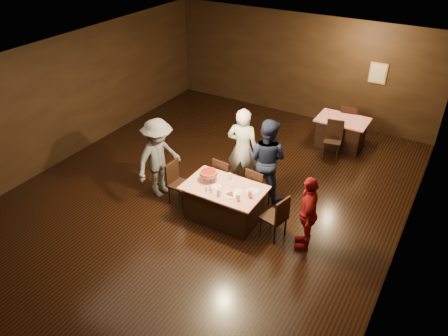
{
  "coord_description": "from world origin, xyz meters",
  "views": [
    {
      "loc": [
        4.34,
        -6.72,
        5.66
      ],
      "look_at": [
        0.53,
        -0.25,
        1.0
      ],
      "focal_mm": 35.0,
      "sensor_mm": 36.0,
      "label": 1
    }
  ],
  "objects": [
    {
      "name": "diner_navy_hoodie",
      "position": [
        1.08,
        0.61,
        0.93
      ],
      "size": [
        0.91,
        0.72,
        1.86
      ],
      "primitive_type": "imported",
      "rotation": [
        0.0,
        0.0,
        3.13
      ],
      "color": "#151B33",
      "rests_on": "ground"
    },
    {
      "name": "diner_grey_knit",
      "position": [
        -0.96,
        -0.49,
        0.91
      ],
      "size": [
        0.86,
        1.27,
        1.82
      ],
      "primitive_type": "imported",
      "rotation": [
        0.0,
        0.0,
        1.41
      ],
      "color": "#525257",
      "rests_on": "ground"
    },
    {
      "name": "plate_empty",
      "position": [
        1.26,
        -0.4,
        0.78
      ],
      "size": [
        0.25,
        0.25,
        0.01
      ],
      "primitive_type": "cylinder",
      "color": "white",
      "rests_on": "main_table"
    },
    {
      "name": "chair_back_near",
      "position": [
        1.78,
        3.01,
        0.47
      ],
      "size": [
        0.49,
        0.49,
        0.95
      ],
      "primitive_type": "cube",
      "rotation": [
        0.0,
        0.0,
        0.19
      ],
      "color": "black",
      "rests_on": "ground"
    },
    {
      "name": "glass_front_left",
      "position": [
        0.76,
        -0.85,
        0.84
      ],
      "size": [
        0.08,
        0.08,
        0.14
      ],
      "primitive_type": "cylinder",
      "color": "silver",
      "rests_on": "main_table"
    },
    {
      "name": "chair_end_right",
      "position": [
        1.81,
        -0.55,
        0.47
      ],
      "size": [
        0.51,
        0.51,
        0.95
      ],
      "primitive_type": "cube",
      "rotation": [
        0.0,
        0.0,
        -1.8
      ],
      "color": "black",
      "rests_on": "ground"
    },
    {
      "name": "room",
      "position": [
        0.0,
        0.01,
        2.14
      ],
      "size": [
        10.0,
        10.04,
        3.02
      ],
      "color": "black",
      "rests_on": "ground"
    },
    {
      "name": "chair_far_left",
      "position": [
        0.31,
        0.2,
        0.47
      ],
      "size": [
        0.46,
        0.46,
        0.95
      ],
      "primitive_type": "cube",
      "rotation": [
        0.0,
        0.0,
        3.03
      ],
      "color": "black",
      "rests_on": "ground"
    },
    {
      "name": "back_table",
      "position": [
        1.78,
        3.71,
        0.39
      ],
      "size": [
        1.3,
        0.9,
        0.77
      ],
      "primitive_type": "cube",
      "color": "red",
      "rests_on": "ground"
    },
    {
      "name": "chair_end_left",
      "position": [
        -0.39,
        -0.55,
        0.47
      ],
      "size": [
        0.44,
        0.44,
        0.95
      ],
      "primitive_type": "cube",
      "rotation": [
        0.0,
        0.0,
        1.53
      ],
      "color": "black",
      "rests_on": "ground"
    },
    {
      "name": "napkin_left",
      "position": [
        0.56,
        -0.6,
        0.77
      ],
      "size": [
        0.21,
        0.21,
        0.01
      ],
      "primitive_type": "cube",
      "rotation": [
        0.0,
        0.0,
        -0.35
      ],
      "color": "white",
      "rests_on": "main_table"
    },
    {
      "name": "chair_far_right",
      "position": [
        1.11,
        0.2,
        0.47
      ],
      "size": [
        0.46,
        0.46,
        0.95
      ],
      "primitive_type": "cube",
      "rotation": [
        0.0,
        0.0,
        3.03
      ],
      "color": "black",
      "rests_on": "ground"
    },
    {
      "name": "glass_amber",
      "position": [
        1.31,
        -0.6,
        0.84
      ],
      "size": [
        0.08,
        0.08,
        0.14
      ],
      "primitive_type": "cylinder",
      "color": "#BF7F26",
      "rests_on": "main_table"
    },
    {
      "name": "diner_red_shirt",
      "position": [
        2.45,
        -0.49,
        0.77
      ],
      "size": [
        0.64,
        0.97,
        1.53
      ],
      "primitive_type": "imported",
      "rotation": [
        0.0,
        0.0,
        -1.24
      ],
      "color": "maroon",
      "rests_on": "ground"
    },
    {
      "name": "chair_back_far",
      "position": [
        1.78,
        4.31,
        0.47
      ],
      "size": [
        0.47,
        0.47,
        0.95
      ],
      "primitive_type": "cube",
      "rotation": [
        0.0,
        0.0,
        3.27
      ],
      "color": "black",
      "rests_on": "ground"
    },
    {
      "name": "condiments",
      "position": [
        0.53,
        -0.84,
        0.82
      ],
      "size": [
        0.17,
        0.1,
        0.09
      ],
      "color": "silver",
      "rests_on": "main_table"
    },
    {
      "name": "main_table",
      "position": [
        0.71,
        -0.55,
        0.39
      ],
      "size": [
        1.6,
        1.0,
        0.77
      ],
      "primitive_type": "cube",
      "color": "#AF1A0B",
      "rests_on": "ground"
    },
    {
      "name": "diner_white_jacket",
      "position": [
        0.45,
        0.68,
        0.96
      ],
      "size": [
        0.78,
        0.58,
        1.93
      ],
      "primitive_type": "imported",
      "rotation": [
        0.0,
        0.0,
        3.33
      ],
      "color": "beige",
      "rests_on": "ground"
    },
    {
      "name": "plate_with_slice",
      "position": [
        0.96,
        -0.73,
        0.8
      ],
      "size": [
        0.25,
        0.25,
        0.06
      ],
      "color": "white",
      "rests_on": "main_table"
    },
    {
      "name": "glass_back",
      "position": [
        0.66,
        -0.25,
        0.84
      ],
      "size": [
        0.08,
        0.08,
        0.14
      ],
      "primitive_type": "cylinder",
      "color": "silver",
      "rests_on": "main_table"
    },
    {
      "name": "napkin_center",
      "position": [
        1.01,
        -0.55,
        0.77
      ],
      "size": [
        0.19,
        0.19,
        0.01
      ],
      "primitive_type": "cube",
      "rotation": [
        0.0,
        0.0,
        0.21
      ],
      "color": "white",
      "rests_on": "main_table"
    },
    {
      "name": "pizza_stand",
      "position": [
        0.31,
        -0.5,
        0.95
      ],
      "size": [
        0.38,
        0.38,
        0.22
      ],
      "color": "black",
      "rests_on": "main_table"
    },
    {
      "name": "glass_front_right",
      "position": [
        1.16,
        -0.8,
        0.84
      ],
      "size": [
        0.08,
        0.08,
        0.14
      ],
      "primitive_type": "cylinder",
      "color": "silver",
      "rests_on": "main_table"
    }
  ]
}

